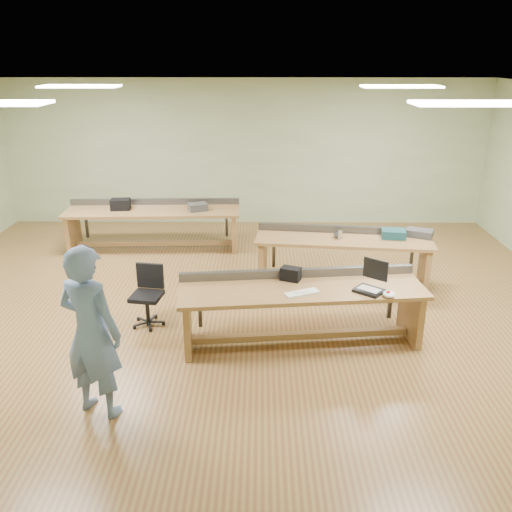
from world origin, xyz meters
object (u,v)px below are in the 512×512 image
Objects in this scene: workbench_back at (154,219)px; person at (91,332)px; camera_bag at (291,274)px; parts_bin_grey at (419,233)px; parts_bin_teal at (393,234)px; laptop_base at (369,291)px; mug at (338,235)px; drinks_can at (340,235)px; task_chair at (148,303)px; workbench_mid at (343,250)px; workbench_front at (301,301)px.

person reaches higher than workbench_back.
parts_bin_grey is (2.12, 1.77, -0.03)m from camera_bag.
parts_bin_teal is at bearing -170.48° from parts_bin_grey.
workbench_back is at bearing 148.16° from camera_bag.
laptop_base is (3.31, -3.66, 0.20)m from workbench_back.
parts_bin_teal is 2.98× the size of mug.
camera_bag reaches higher than mug.
drinks_can is (0.03, -0.04, 0.01)m from mug.
workbench_mid is at bearing 36.27° from task_chair.
camera_bag reaches higher than parts_bin_grey.
laptop_base is at bearing -86.93° from mug.
workbench_front is at bearing -124.52° from person.
drinks_can is (2.74, 1.42, 0.51)m from task_chair.
workbench_front and workbench_back have the same top height.
parts_bin_grey is at bearing 11.24° from workbench_mid.
person reaches higher than drinks_can.
workbench_front is 2.02m from drinks_can.
drinks_can reaches higher than workbench_mid.
task_chair is at bearing -83.18° from workbench_back.
workbench_mid is 22.92× the size of mug.
workbench_front is 24.92× the size of drinks_can.
workbench_back is 4.75m from parts_bin_grey.
camera_bag is at bearing 2.17° from task_chair.
workbench_front is at bearing -56.74° from workbench_back.
task_chair is 2.26× the size of parts_bin_teal.
person reaches higher than mug.
mug is at bearing 86.48° from camera_bag.
parts_bin_teal is (1.69, 1.70, -0.02)m from camera_bag.
drinks_can is at bearing 131.57° from laptop_base.
workbench_front reaches higher than mug.
parts_bin_grey is (1.19, 2.13, 0.04)m from laptop_base.
drinks_can is (0.72, 1.87, 0.25)m from workbench_front.
parts_bin_teal is 0.43m from parts_bin_grey.
workbench_mid is at bearing 83.74° from camera_bag.
workbench_mid is at bearing -28.45° from workbench_back.
workbench_mid reaches higher than laptop_base.
workbench_front is 1.71× the size of person.
drinks_can is at bearing 85.03° from camera_bag.
task_chair is at bearing -146.33° from workbench_mid.
camera_bag is 0.30× the size of task_chair.
parts_bin_grey is at bearing 100.25° from laptop_base.
drinks_can is (-0.84, -0.06, -0.00)m from parts_bin_teal.
person is (-2.95, -3.36, 0.35)m from workbench_mid.
workbench_front is 2.05m from workbench_mid.
drinks_can is at bearing 62.76° from workbench_front.
workbench_front is at bearing -129.06° from parts_bin_teal.
laptop_base is 2.05m from mug.
workbench_back is 3.59m from mug.
workbench_back is at bearing 153.29° from mug.
task_chair is 3.13m from drinks_can.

